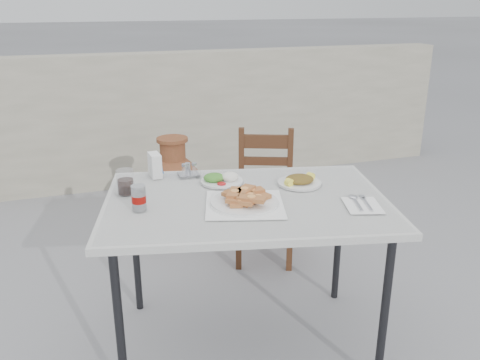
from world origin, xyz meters
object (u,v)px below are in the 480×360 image
object	(u,v)px
salad_chopped_plate	(299,181)
napkin_holder	(155,165)
cafe_table	(246,209)
cola_glass	(126,183)
pide_plate	(245,198)
chair	(265,194)
terracotta_urn	(174,191)
soda_can	(139,198)
condiment_caddy	(189,172)
salad_rice_plate	(221,179)

from	to	relation	value
salad_chopped_plate	napkin_holder	xyz separation A→B (m)	(-0.65, 0.34, 0.04)
cafe_table	cola_glass	bearing A→B (deg)	155.40
pide_plate	napkin_holder	xyz separation A→B (m)	(-0.31, 0.51, 0.03)
chair	terracotta_urn	distance (m)	0.72
soda_can	condiment_caddy	distance (m)	0.48
soda_can	napkin_holder	distance (m)	0.44
soda_can	napkin_holder	world-z (taller)	napkin_holder
pide_plate	salad_chopped_plate	bearing A→B (deg)	25.73
salad_chopped_plate	chair	xyz separation A→B (m)	(0.12, 0.75, -0.36)
salad_rice_plate	napkin_holder	distance (m)	0.36
napkin_holder	condiment_caddy	size ratio (longest dim) A/B	1.17
cola_glass	terracotta_urn	size ratio (longest dim) A/B	0.16
salad_rice_plate	napkin_holder	xyz separation A→B (m)	(-0.30, 0.20, 0.04)
soda_can	terracotta_urn	size ratio (longest dim) A/B	0.15
pide_plate	chair	world-z (taller)	pide_plate
napkin_holder	cafe_table	bearing A→B (deg)	-55.53
salad_rice_plate	soda_can	distance (m)	0.49
cafe_table	soda_can	distance (m)	0.50
condiment_caddy	chair	size ratio (longest dim) A/B	0.12
cafe_table	cola_glass	size ratio (longest dim) A/B	12.54
cafe_table	condiment_caddy	size ratio (longest dim) A/B	13.93
cafe_table	condiment_caddy	world-z (taller)	condiment_caddy
terracotta_urn	condiment_caddy	bearing A→B (deg)	-96.06
salad_rice_plate	salad_chopped_plate	xyz separation A→B (m)	(0.36, -0.15, -0.00)
salad_rice_plate	chair	world-z (taller)	chair
soda_can	condiment_caddy	xyz separation A→B (m)	(0.30, 0.37, -0.03)
salad_rice_plate	cola_glass	world-z (taller)	cola_glass
pide_plate	cola_glass	xyz separation A→B (m)	(-0.48, 0.31, 0.02)
salad_chopped_plate	condiment_caddy	distance (m)	0.57
condiment_caddy	chair	xyz separation A→B (m)	(0.61, 0.46, -0.37)
cafe_table	salad_rice_plate	size ratio (longest dim) A/B	6.89
terracotta_urn	pide_plate	bearing A→B (deg)	-88.21
cola_glass	chair	world-z (taller)	cola_glass
cafe_table	terracotta_urn	bearing A→B (deg)	93.32
salad_rice_plate	chair	distance (m)	0.85
salad_chopped_plate	condiment_caddy	bearing A→B (deg)	149.25
condiment_caddy	terracotta_urn	bearing A→B (deg)	83.94
cafe_table	salad_rice_plate	bearing A→B (deg)	101.56
napkin_holder	chair	xyz separation A→B (m)	(0.77, 0.41, -0.41)
salad_rice_plate	cafe_table	bearing A→B (deg)	-78.44
terracotta_urn	cola_glass	bearing A→B (deg)	-111.53
cafe_table	terracotta_urn	size ratio (longest dim) A/B	1.97
condiment_caddy	terracotta_urn	xyz separation A→B (m)	(0.10, 0.96, -0.47)
pide_plate	condiment_caddy	size ratio (longest dim) A/B	4.07
soda_can	salad_rice_plate	bearing A→B (deg)	26.94
salad_chopped_plate	salad_rice_plate	bearing A→B (deg)	157.96
cafe_table	terracotta_urn	xyz separation A→B (m)	(-0.08, 1.35, -0.39)
salad_chopped_plate	terracotta_urn	bearing A→B (deg)	107.18
pide_plate	cafe_table	bearing A→B (deg)	65.24
cafe_table	pide_plate	bearing A→B (deg)	-114.76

